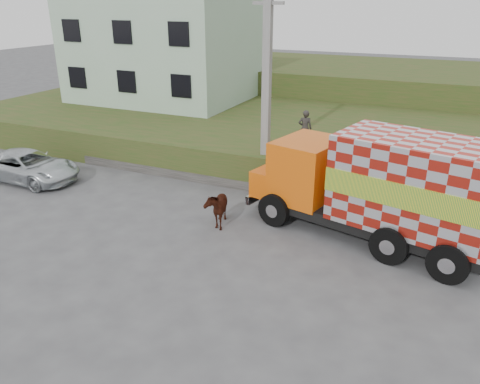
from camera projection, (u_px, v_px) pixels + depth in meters
The scene contains 10 objects.
ground at pixel (241, 240), 15.33m from camera, with size 120.00×120.00×0.00m, color #474749.
embankment at pixel (323, 141), 23.47m from camera, with size 40.00×12.00×1.50m, color #2A4C19.
embankment_far at pixel (368, 88), 33.29m from camera, with size 40.00×12.00×3.00m, color #2A4C19.
retaining_strip at pixel (239, 183), 19.55m from camera, with size 16.00×0.50×0.40m, color #595651.
building at pixel (165, 49), 28.75m from camera, with size 10.00×8.00×6.00m, color #A6C2A9.
utility_pole at pixel (267, 90), 18.03m from camera, with size 1.20×0.30×8.00m.
cargo_truck at pixel (382, 187), 14.75m from camera, with size 8.38×4.35×3.58m.
cow at pixel (217, 207), 16.24m from camera, with size 0.71×1.55×1.31m, color black.
suv at pixel (28, 166), 20.20m from camera, with size 2.15×4.65×1.29m, color silver.
pedestrian at pixel (305, 129), 19.65m from camera, with size 0.58×0.38×1.58m, color #312F2B.
Camera 1 is at (5.55, -12.38, 7.32)m, focal length 35.00 mm.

